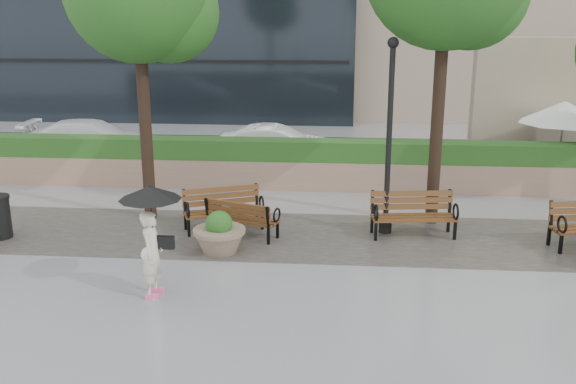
# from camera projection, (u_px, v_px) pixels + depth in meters

# --- Properties ---
(ground) EXTENTS (100.00, 100.00, 0.00)m
(ground) POSITION_uv_depth(u_px,v_px,m) (309.00, 295.00, 11.11)
(ground) COLOR gray
(ground) RESTS_ON ground
(cobble_strip) EXTENTS (28.00, 3.20, 0.01)m
(cobble_strip) POSITION_uv_depth(u_px,v_px,m) (316.00, 236.00, 13.99)
(cobble_strip) COLOR #383330
(cobble_strip) RESTS_ON ground
(hedge_wall) EXTENTS (24.00, 0.80, 1.35)m
(hedge_wall) POSITION_uv_depth(u_px,v_px,m) (322.00, 165.00, 17.64)
(hedge_wall) COLOR #987962
(hedge_wall) RESTS_ON ground
(asphalt_street) EXTENTS (40.00, 7.00, 0.00)m
(asphalt_street) POSITION_uv_depth(u_px,v_px,m) (326.00, 157.00, 21.66)
(asphalt_street) COLOR black
(asphalt_street) RESTS_ON ground
(bench_1) EXTENTS (1.86, 1.29, 0.93)m
(bench_1) POSITION_uv_depth(u_px,v_px,m) (224.00, 218.00, 14.36)
(bench_1) COLOR #5A341A
(bench_1) RESTS_ON ground
(bench_2) EXTENTS (1.67, 1.13, 0.84)m
(bench_2) POSITION_uv_depth(u_px,v_px,m) (242.00, 226.00, 13.92)
(bench_2) COLOR #5A341A
(bench_2) RESTS_ON ground
(bench_3) EXTENTS (1.87, 0.93, 0.97)m
(bench_3) POSITION_uv_depth(u_px,v_px,m) (413.00, 224.00, 13.93)
(bench_3) COLOR #5A341A
(bench_3) RESTS_ON ground
(planter_left) EXTENTS (1.06, 1.06, 0.89)m
(planter_left) POSITION_uv_depth(u_px,v_px,m) (219.00, 237.00, 12.97)
(planter_left) COLOR #7F6B56
(planter_left) RESTS_ON ground
(lamppost) EXTENTS (0.28, 0.28, 4.24)m
(lamppost) POSITION_uv_depth(u_px,v_px,m) (389.00, 150.00, 13.74)
(lamppost) COLOR black
(lamppost) RESTS_ON ground
(patio_umb_white) EXTENTS (2.50, 2.50, 2.30)m
(patio_umb_white) POSITION_uv_depth(u_px,v_px,m) (564.00, 113.00, 18.01)
(patio_umb_white) COLOR black
(patio_umb_white) RESTS_ON ground
(car_left) EXTENTS (4.59, 2.16, 1.29)m
(car_left) POSITION_uv_depth(u_px,v_px,m) (93.00, 140.00, 21.18)
(car_left) COLOR silver
(car_left) RESTS_ON ground
(car_right) EXTENTS (3.78, 1.38, 1.24)m
(car_right) POSITION_uv_depth(u_px,v_px,m) (276.00, 145.00, 20.47)
(car_right) COLOR silver
(car_right) RESTS_ON ground
(pedestrian) EXTENTS (1.06, 1.06, 1.94)m
(pedestrian) POSITION_uv_depth(u_px,v_px,m) (152.00, 230.00, 10.81)
(pedestrian) COLOR beige
(pedestrian) RESTS_ON ground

